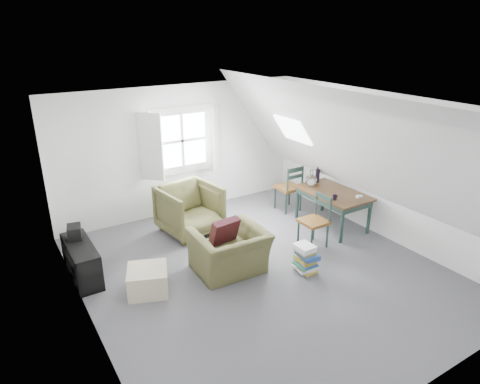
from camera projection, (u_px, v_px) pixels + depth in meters
floor at (261, 271)px, 6.55m from camera, size 5.50×5.50×0.00m
ceiling at (264, 107)px, 5.63m from camera, size 5.50×5.50×0.00m
wall_back at (182, 150)px, 8.26m from camera, size 5.00×0.00×5.00m
wall_front at (433, 289)px, 3.92m from camera, size 5.00×0.00×5.00m
wall_left at (82, 238)px, 4.86m from camera, size 0.00×5.50×5.50m
wall_right at (382, 166)px, 7.32m from camera, size 0.00×5.50×5.50m
slope_left at (157, 180)px, 5.14m from camera, size 3.19×5.50×4.48m
slope_right at (345, 144)px, 6.66m from camera, size 3.19×5.50×4.48m
dormer_window at (183, 141)px, 8.13m from camera, size 1.71×0.35×1.30m
skylight at (293, 130)px, 7.70m from camera, size 0.35×0.75×0.47m
armchair_near at (230, 271)px, 6.54m from camera, size 1.08×0.95×0.68m
armchair_far at (191, 232)px, 7.78m from camera, size 1.07×1.10×0.89m
throw_pillow at (224, 232)px, 6.44m from camera, size 0.47×0.31×0.46m
ottoman at (148, 280)px, 5.98m from camera, size 0.70×0.70×0.36m
dining_table at (333, 196)px, 7.82m from camera, size 0.81×1.35×0.67m
demijohn at (311, 180)px, 8.02m from camera, size 0.22×0.22×0.31m
vase_twigs at (318, 175)px, 8.22m from camera, size 0.08×0.09×0.65m
cup at (335, 200)px, 7.43m from camera, size 0.12×0.12×0.09m
paper_box at (360, 197)px, 7.52m from camera, size 0.12×0.09×0.04m
dining_chair_far at (289, 187)px, 8.51m from camera, size 0.45×0.45×0.96m
dining_chair_near at (315, 220)px, 7.14m from camera, size 0.42×0.42×0.90m
media_shelf at (82, 264)px, 6.27m from camera, size 0.35×1.06×0.54m
electronics_box at (74, 232)px, 6.35m from camera, size 0.25×0.30×0.21m
magazine_stack at (306, 258)px, 6.46m from camera, size 0.33×0.39×0.44m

